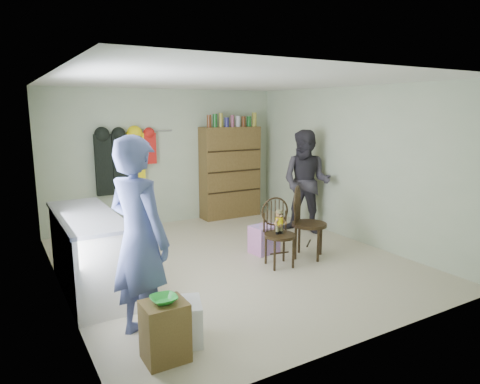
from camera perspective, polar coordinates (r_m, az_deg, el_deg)
ground_plane at (r=6.19m, az=-1.08°, el=-9.19°), size 5.00×5.00×0.00m
room_walls at (r=6.31m, az=-3.50°, el=5.89°), size 5.00×5.00×5.00m
counter at (r=5.41m, az=-19.58°, el=-7.57°), size 0.64×1.86×0.94m
stool at (r=3.91m, az=-9.98°, el=-17.81°), size 0.37×0.32×0.53m
bowl at (r=3.77m, az=-10.13°, el=-13.92°), size 0.23×0.23×0.06m
plastic_tub at (r=4.18m, az=-8.10°, el=-16.81°), size 0.51×0.50×0.39m
chair_front at (r=5.91m, az=5.12°, el=-4.81°), size 0.48×0.48×0.94m
chair_far at (r=6.28m, az=8.67°, el=-3.60°), size 0.66×0.66×1.06m
striped_bag at (r=6.49m, az=3.24°, el=-6.29°), size 0.44×0.37×0.42m
person_left at (r=4.03m, az=-13.32°, el=-6.25°), size 0.70×0.83×1.92m
person_right at (r=7.47m, az=8.82°, el=1.30°), size 1.05×1.10×1.80m
dresser at (r=8.52m, az=-1.32°, el=2.75°), size 1.20×0.39×2.07m
coat_rack at (r=7.77m, az=-15.19°, el=4.05°), size 1.42×0.12×1.09m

